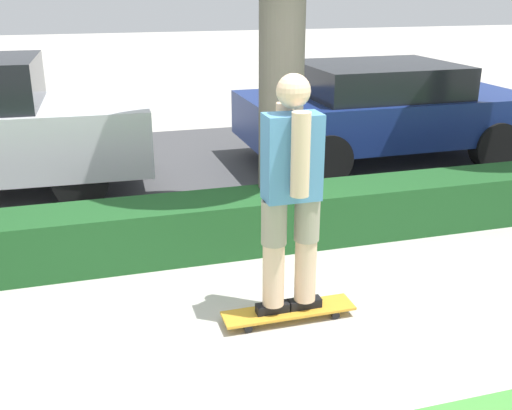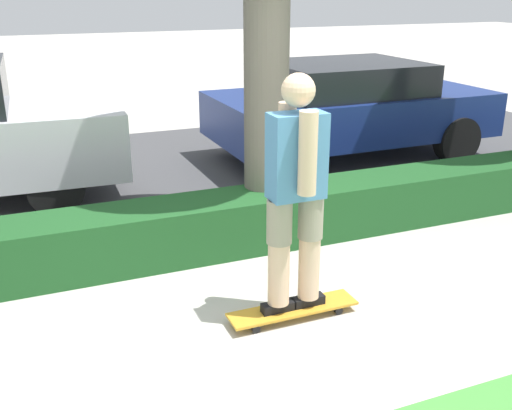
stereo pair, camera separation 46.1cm
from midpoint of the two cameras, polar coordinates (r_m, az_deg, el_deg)
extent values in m
plane|color=#BCB7AD|center=(4.44, 4.04, -12.63)|extent=(60.00, 60.00, 0.00)
cube|color=#474749|center=(8.16, -6.12, 3.02)|extent=(15.39, 5.00, 0.01)
cube|color=#1E5123|center=(5.67, -1.43, -1.93)|extent=(15.39, 0.60, 0.53)
cube|color=gold|center=(4.64, 6.03, -10.05)|extent=(1.02, 0.24, 0.02)
cylinder|color=black|center=(4.72, 10.39, -10.32)|extent=(0.06, 0.04, 0.06)
cylinder|color=black|center=(4.86, 9.45, -9.31)|extent=(0.06, 0.04, 0.06)
cylinder|color=black|center=(4.48, 2.25, -11.75)|extent=(0.06, 0.04, 0.06)
cylinder|color=black|center=(4.63, 1.53, -10.62)|extent=(0.06, 0.04, 0.06)
cube|color=black|center=(4.57, 4.57, -9.81)|extent=(0.26, 0.09, 0.07)
cylinder|color=beige|center=(4.37, 4.73, -4.72)|extent=(0.16, 0.16, 0.83)
cylinder|color=gray|center=(4.27, 4.82, -1.71)|extent=(0.19, 0.19, 0.33)
cube|color=black|center=(4.66, 7.50, -9.33)|extent=(0.26, 0.09, 0.07)
cylinder|color=beige|center=(4.46, 7.76, -4.31)|extent=(0.16, 0.16, 0.83)
cylinder|color=gray|center=(4.36, 7.91, -1.35)|extent=(0.19, 0.19, 0.33)
cube|color=#4C84B7|center=(4.16, 6.63, 4.49)|extent=(0.39, 0.22, 0.61)
cylinder|color=beige|center=(4.00, 7.57, 4.71)|extent=(0.13, 0.13, 0.57)
cylinder|color=beige|center=(4.29, 5.83, 5.85)|extent=(0.13, 0.13, 0.57)
sphere|color=beige|center=(4.06, 6.90, 10.71)|extent=(0.23, 0.23, 0.23)
cylinder|color=#70665B|center=(5.69, 4.81, 12.15)|extent=(0.42, 0.42, 3.22)
cylinder|color=black|center=(7.01, -14.59, 2.20)|extent=(0.62, 0.21, 0.62)
cylinder|color=black|center=(8.58, -15.06, 5.42)|extent=(0.62, 0.21, 0.62)
cube|color=navy|center=(8.88, 13.53, 8.24)|extent=(4.01, 1.95, 0.62)
cube|color=black|center=(8.73, 13.11, 11.58)|extent=(2.09, 1.71, 0.43)
cylinder|color=black|center=(8.93, 23.12, 5.20)|extent=(0.67, 0.23, 0.67)
cylinder|color=black|center=(10.32, 17.05, 7.79)|extent=(0.67, 0.23, 0.67)
cylinder|color=black|center=(7.63, 8.41, 4.28)|extent=(0.67, 0.23, 0.67)
cylinder|color=black|center=(9.22, 3.88, 7.22)|extent=(0.67, 0.23, 0.67)
camera|label=1|loc=(0.23, 92.86, -1.06)|focal=42.00mm
camera|label=2|loc=(0.23, -87.14, 1.06)|focal=42.00mm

